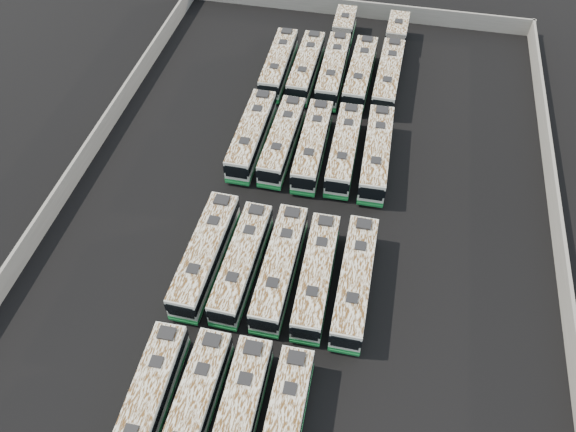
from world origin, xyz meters
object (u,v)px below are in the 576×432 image
(bus_midback_right, at_px, (344,149))
(bus_midfront_center, at_px, (280,267))
(bus_midfront_far_right, at_px, (355,281))
(bus_back_right, at_px, (360,74))
(bus_midback_far_left, at_px, (252,135))
(bus_midfront_far_left, at_px, (205,254))
(bus_front_far_left, at_px, (148,403))
(bus_back_far_left, at_px, (279,64))
(bus_back_far_right, at_px, (391,61))
(bus_midback_center, at_px, (313,145))
(bus_midfront_right, at_px, (316,275))
(bus_midfront_left, at_px, (242,262))
(bus_front_right, at_px, (283,432))
(bus_front_left, at_px, (193,411))
(bus_back_left, at_px, (306,67))
(bus_back_center, at_px, (337,55))
(bus_midback_left, at_px, (282,140))
(bus_front_center, at_px, (237,423))
(bus_midback_far_right, at_px, (376,153))

(bus_midback_right, bearing_deg, bus_midfront_center, -102.33)
(bus_midfront_far_right, distance_m, bus_midback_right, 15.60)
(bus_back_right, bearing_deg, bus_midback_far_left, -125.43)
(bus_midfront_far_left, height_order, bus_back_right, bus_midfront_far_left)
(bus_front_far_left, bearing_deg, bus_back_far_left, 88.75)
(bus_midback_right, bearing_deg, bus_front_far_left, -109.40)
(bus_front_far_left, height_order, bus_midfront_center, bus_midfront_center)
(bus_back_far_left, bearing_deg, bus_midback_right, -54.13)
(bus_back_right, xyz_separation_m, bus_back_far_right, (3.21, 3.17, 0.00))
(bus_midfront_far_left, bearing_deg, bus_midback_center, 68.59)
(bus_midback_far_left, relative_size, bus_back_right, 1.00)
(bus_front_far_left, bearing_deg, bus_midfront_right, 52.44)
(bus_midfront_far_left, relative_size, bus_midback_far_left, 1.02)
(bus_midfront_right, bearing_deg, bus_midback_far_left, 120.14)
(bus_midfront_far_right, distance_m, bus_midback_center, 16.36)
(bus_midfront_left, height_order, bus_midback_right, bus_midback_right)
(bus_midfront_left, relative_size, bus_back_right, 0.97)
(bus_midfront_far_right, bearing_deg, bus_front_right, -103.63)
(bus_back_right, bearing_deg, bus_midback_center, -102.41)
(bus_midfront_center, xyz_separation_m, bus_midfront_far_right, (6.18, -0.08, 0.02))
(bus_front_left, distance_m, bus_back_far_right, 44.95)
(bus_back_left, relative_size, bus_back_far_right, 0.63)
(bus_midfront_center, height_order, bus_back_center, bus_back_center)
(bus_midfront_far_right, bearing_deg, bus_midback_right, 101.27)
(bus_midback_left, bearing_deg, bus_front_right, -76.46)
(bus_front_far_left, relative_size, bus_midfront_right, 1.00)
(bus_front_far_left, relative_size, bus_back_left, 1.00)
(bus_front_right, height_order, bus_back_far_left, bus_front_right)
(bus_front_right, bearing_deg, bus_back_right, 89.42)
(bus_front_far_left, bearing_deg, bus_midfront_far_left, 88.58)
(bus_midback_center, bearing_deg, bus_back_center, 89.26)
(bus_midfront_far_left, distance_m, bus_back_right, 29.48)
(bus_front_left, xyz_separation_m, bus_midfront_far_left, (-3.14, 12.83, 0.07))
(bus_midfront_right, bearing_deg, bus_midfront_far_right, 0.29)
(bus_front_center, distance_m, bus_midback_left, 28.38)
(bus_midfront_left, bearing_deg, bus_midfront_right, 1.39)
(bus_midfront_right, bearing_deg, bus_front_left, -117.34)
(bus_midback_far_left, relative_size, bus_midback_right, 1.02)
(bus_midfront_left, relative_size, bus_midfront_center, 0.98)
(bus_midback_far_left, xyz_separation_m, bus_back_right, (9.36, 12.64, -0.00))
(bus_midback_far_left, bearing_deg, bus_midback_far_right, -0.25)
(bus_midfront_left, height_order, bus_midfront_center, bus_midfront_center)
(bus_midfront_far_left, bearing_deg, bus_midfront_center, 1.47)
(bus_front_far_left, height_order, bus_midback_far_right, bus_midback_far_right)
(bus_front_center, relative_size, bus_front_right, 1.03)
(bus_midfront_right, bearing_deg, bus_back_far_left, 107.43)
(bus_midfront_right, bearing_deg, bus_back_center, 94.59)
(bus_midback_far_right, distance_m, bus_back_far_left, 17.88)
(bus_front_right, bearing_deg, bus_midback_right, 89.35)
(bus_front_center, bearing_deg, bus_front_far_left, 179.01)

